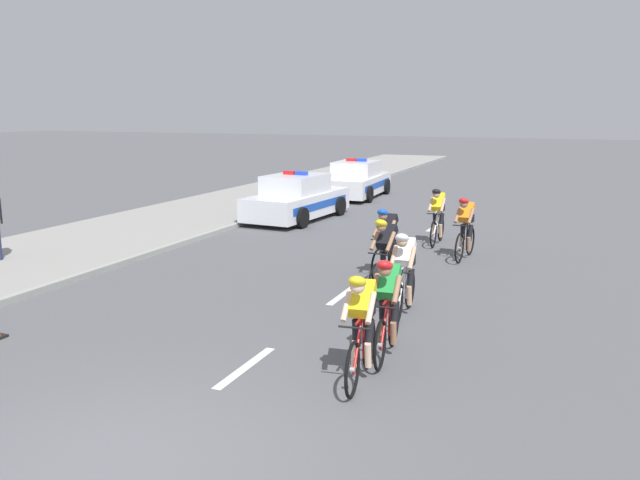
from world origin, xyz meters
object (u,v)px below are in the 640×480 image
cyclist_fourth (386,255)px  police_car_nearest (297,199)px  cyclist_seventh (438,215)px  cyclist_fifth (387,241)px  cyclist_sixth (465,227)px  cyclist_third (404,272)px  police_car_second (357,181)px  cyclist_lead (361,325)px  cyclist_second (388,306)px

cyclist_fourth → police_car_nearest: size_ratio=0.38×
cyclist_seventh → cyclist_fourth: bearing=-88.9°
cyclist_fifth → cyclist_sixth: (1.25, 2.38, 0.00)m
cyclist_third → cyclist_fourth: size_ratio=1.00×
cyclist_sixth → police_car_nearest: police_car_nearest is taller
cyclist_seventh → police_car_second: bearing=121.9°
cyclist_third → cyclist_seventh: (-0.80, 6.35, 0.00)m
police_car_second → police_car_nearest: bearing=-90.0°
cyclist_sixth → cyclist_seventh: 1.80m
cyclist_fourth → police_car_nearest: bearing=125.2°
cyclist_seventh → cyclist_fifth: bearing=-93.7°
cyclist_fourth → cyclist_lead: bearing=-77.6°
cyclist_third → police_car_second: size_ratio=0.39×
cyclist_fifth → cyclist_sixth: same height
cyclist_third → police_car_nearest: size_ratio=0.38×
cyclist_fourth → police_car_nearest: 9.03m
cyclist_third → cyclist_seventh: size_ratio=1.00×
cyclist_fifth → cyclist_seventh: same height
cyclist_lead → cyclist_third: bearing=94.1°
cyclist_lead → police_car_nearest: (-6.13, 11.55, -0.11)m
cyclist_sixth → police_car_second: bearing=122.2°
cyclist_third → cyclist_fourth: bearing=120.0°
cyclist_fifth → cyclist_seventh: bearing=86.3°
cyclist_fifth → cyclist_lead: bearing=-76.9°
cyclist_third → police_car_second: (-5.91, 14.56, -0.11)m
cyclist_lead → cyclist_fourth: 4.27m
cyclist_fourth → cyclist_sixth: (0.90, 3.64, 0.00)m
cyclist_lead → police_car_second: police_car_second is taller
police_car_nearest → cyclist_fifth: bearing=-51.5°
cyclist_fifth → cyclist_seventh: 3.88m
cyclist_lead → cyclist_second: same height
cyclist_sixth → police_car_nearest: bearing=148.6°
cyclist_fourth → cyclist_sixth: 3.75m
cyclist_third → cyclist_fourth: 1.40m
cyclist_fifth → cyclist_third: bearing=-67.0°
cyclist_lead → cyclist_sixth: same height
cyclist_second → police_car_second: size_ratio=0.39×
cyclist_second → police_car_nearest: size_ratio=0.38×
cyclist_second → cyclist_fourth: bearing=107.1°
cyclist_lead → police_car_second: bearing=109.3°
cyclist_fifth → cyclist_second: bearing=-73.3°
cyclist_lead → cyclist_fifth: bearing=103.1°
police_car_second → cyclist_second: bearing=-69.5°
cyclist_second → police_car_nearest: bearing=120.4°
cyclist_second → cyclist_sixth: same height
cyclist_lead → cyclist_third: same height
cyclist_second → cyclist_third: same height
cyclist_fourth → cyclist_fifth: (-0.35, 1.26, 0.00)m
cyclist_sixth → cyclist_seventh: bearing=123.8°
cyclist_fifth → police_car_second: police_car_second is taller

